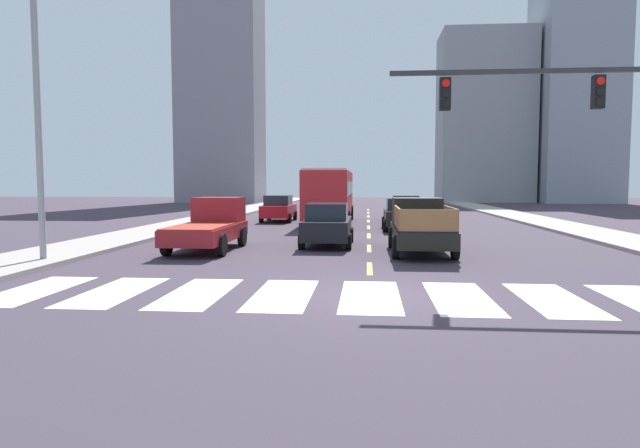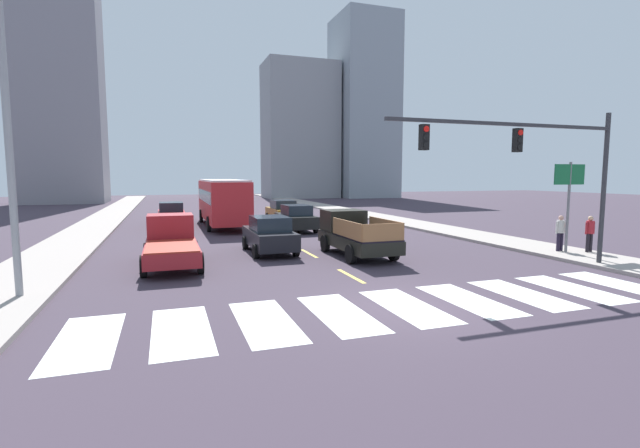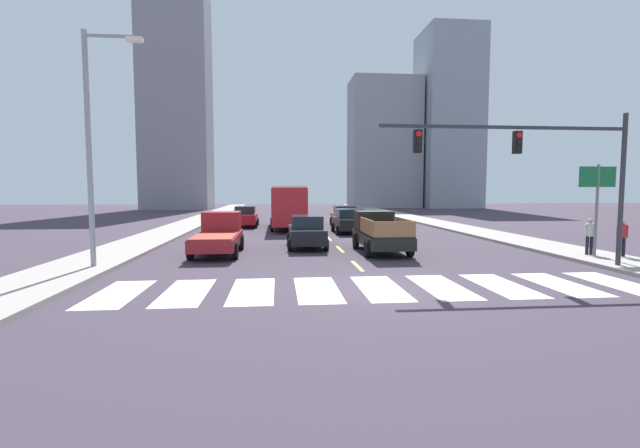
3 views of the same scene
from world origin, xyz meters
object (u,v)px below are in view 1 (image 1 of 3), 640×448
object	(u,v)px
pickup_stakebed	(420,227)
pickup_dark	(211,225)
sedan_near_right	(402,214)
streetlight_left	(42,104)
sedan_near_left	(328,224)
city_bus	(330,192)
sedan_mid	(405,209)
sedan_far	(279,208)

from	to	relation	value
pickup_stakebed	pickup_dark	bearing A→B (deg)	-179.99
pickup_stakebed	sedan_near_right	distance (m)	9.23
streetlight_left	sedan_near_left	bearing A→B (deg)	33.82
sedan_near_right	sedan_near_left	xyz separation A→B (m)	(-3.44, -7.52, 0.00)
pickup_stakebed	city_bus	distance (m)	14.44
sedan_near_left	streetlight_left	distance (m)	10.97
pickup_stakebed	sedan_mid	distance (m)	15.12
streetlight_left	city_bus	bearing A→B (deg)	66.42
city_bus	sedan_mid	xyz separation A→B (m)	(4.75, 1.36, -1.09)
sedan_near_right	sedan_mid	distance (m)	5.92
sedan_mid	pickup_stakebed	bearing A→B (deg)	-94.18
pickup_stakebed	sedan_near_right	xyz separation A→B (m)	(-0.10, 9.23, -0.08)
pickup_stakebed	sedan_near_left	bearing A→B (deg)	155.21
sedan_near_right	sedan_mid	xyz separation A→B (m)	(0.60, 5.89, 0.00)
sedan_near_left	sedan_mid	distance (m)	14.00
sedan_far	sedan_near_right	distance (m)	9.61
city_bus	streetlight_left	world-z (taller)	streetlight_left
city_bus	sedan_mid	bearing A→B (deg)	17.07
sedan_mid	streetlight_left	bearing A→B (deg)	-125.49
pickup_dark	city_bus	size ratio (longest dim) A/B	0.48
sedan_near_right	sedan_mid	bearing A→B (deg)	85.51
pickup_dark	sedan_near_left	world-z (taller)	pickup_dark
sedan_far	streetlight_left	bearing A→B (deg)	-103.57
sedan_near_left	streetlight_left	xyz separation A→B (m)	(-8.45, -5.66, 4.11)
sedan_far	sedan_near_right	xyz separation A→B (m)	(7.62, -5.86, 0.00)
city_bus	streetlight_left	distance (m)	19.56
city_bus	sedan_near_left	size ratio (longest dim) A/B	2.45
pickup_dark	sedan_mid	distance (m)	17.18
city_bus	sedan_near_right	world-z (taller)	city_bus
sedan_near_left	streetlight_left	world-z (taller)	streetlight_left
city_bus	sedan_mid	world-z (taller)	city_bus
pickup_dark	pickup_stakebed	bearing A→B (deg)	-2.87
city_bus	sedan_mid	size ratio (longest dim) A/B	2.45
pickup_dark	sedan_near_right	world-z (taller)	pickup_dark
sedan_near_left	sedan_mid	size ratio (longest dim) A/B	1.00
city_bus	pickup_stakebed	bearing A→B (deg)	-71.68
sedan_far	streetlight_left	distance (m)	19.94
city_bus	sedan_near_right	size ratio (longest dim) A/B	2.45
sedan_near_left	sedan_mid	world-z (taller)	same
pickup_stakebed	streetlight_left	distance (m)	13.25
pickup_stakebed	city_bus	bearing A→B (deg)	108.16
pickup_stakebed	sedan_far	distance (m)	16.95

